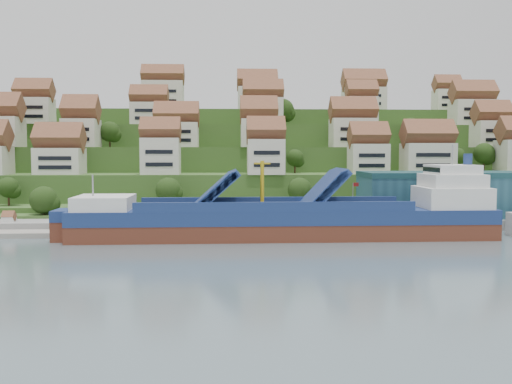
{
  "coord_description": "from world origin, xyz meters",
  "views": [
    {
      "loc": [
        -8.63,
        -108.83,
        16.6
      ],
      "look_at": [
        -2.32,
        14.0,
        8.0
      ],
      "focal_mm": 40.0,
      "sensor_mm": 36.0,
      "label": 1
    }
  ],
  "objects": [
    {
      "name": "flagpole",
      "position": [
        18.11,
        10.0,
        6.88
      ],
      "size": [
        1.28,
        0.16,
        8.0
      ],
      "color": "gray",
      "rests_on": "quay"
    },
    {
      "name": "hillside_village",
      "position": [
        2.61,
        59.38,
        24.06
      ],
      "size": [
        155.97,
        65.04,
        29.47
      ],
      "color": "beige",
      "rests_on": "ground"
    },
    {
      "name": "quay",
      "position": [
        20.0,
        15.0,
        1.1
      ],
      "size": [
        180.0,
        14.0,
        2.2
      ],
      "primitive_type": "cube",
      "color": "gray",
      "rests_on": "ground"
    },
    {
      "name": "hillside_trees",
      "position": [
        -6.88,
        46.15,
        17.26
      ],
      "size": [
        136.84,
        62.8,
        30.65
      ],
      "color": "#254015",
      "rests_on": "ground"
    },
    {
      "name": "warehouse",
      "position": [
        52.0,
        17.0,
        7.2
      ],
      "size": [
        60.0,
        15.0,
        10.0
      ],
      "primitive_type": "cube",
      "color": "#234F60",
      "rests_on": "quay"
    },
    {
      "name": "hillside",
      "position": [
        0.0,
        103.55,
        10.66
      ],
      "size": [
        260.0,
        128.0,
        31.0
      ],
      "color": "#2D4C1E",
      "rests_on": "ground"
    },
    {
      "name": "cargo_ship",
      "position": [
        4.56,
        0.09,
        3.39
      ],
      "size": [
        80.73,
        13.15,
        17.92
      ],
      "rotation": [
        0.0,
        0.0,
        0.01
      ],
      "color": "#5E2C1D",
      "rests_on": "ground"
    },
    {
      "name": "ground",
      "position": [
        0.0,
        0.0,
        0.0
      ],
      "size": [
        300.0,
        300.0,
        0.0
      ],
      "primitive_type": "plane",
      "color": "slate",
      "rests_on": "ground"
    }
  ]
}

